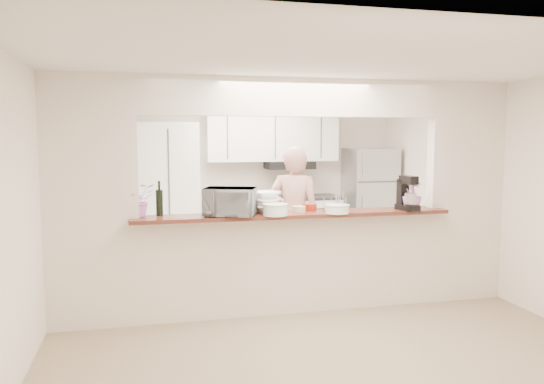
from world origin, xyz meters
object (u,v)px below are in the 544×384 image
object	(u,v)px
refrigerator	(369,200)
toaster_oven	(230,202)
stand_mixer	(407,195)
person	(294,219)

from	to	relation	value
refrigerator	toaster_oven	size ratio (longest dim) A/B	3.30
stand_mixer	refrigerator	bearing A→B (deg)	73.95
refrigerator	person	xyz separation A→B (m)	(-1.82, -1.85, 0.03)
person	refrigerator	bearing A→B (deg)	-108.24
stand_mixer	toaster_oven	bearing A→B (deg)	178.90
refrigerator	person	size ratio (longest dim) A/B	0.96
stand_mixer	person	world-z (taller)	person
toaster_oven	person	bearing A→B (deg)	64.11
refrigerator	toaster_oven	bearing A→B (deg)	-135.00
person	toaster_oven	bearing A→B (deg)	70.18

